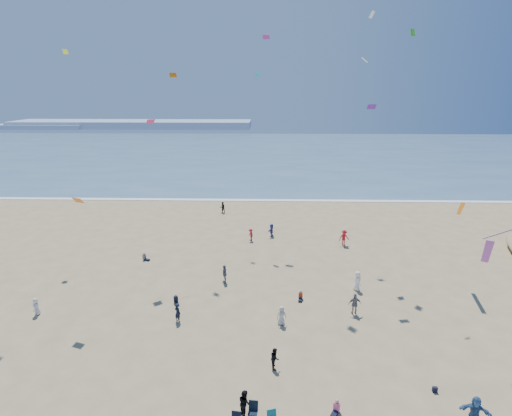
{
  "coord_description": "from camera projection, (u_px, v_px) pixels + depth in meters",
  "views": [
    {
      "loc": [
        2.7,
        -18.02,
        17.64
      ],
      "look_at": [
        2.0,
        8.0,
        9.82
      ],
      "focal_mm": 28.0,
      "sensor_mm": 36.0,
      "label": 1
    }
  ],
  "objects": [
    {
      "name": "surf_line",
      "position": [
        250.0,
        200.0,
        65.46
      ],
      "size": [
        220.0,
        1.2,
        0.08
      ],
      "primitive_type": "cube",
      "color": "white",
      "rests_on": "ground"
    },
    {
      "name": "headland_far",
      "position": [
        133.0,
        124.0,
        186.22
      ],
      "size": [
        110.0,
        20.0,
        3.2
      ],
      "primitive_type": "cube",
      "color": "#7A8EA8",
      "rests_on": "ground"
    },
    {
      "name": "kites_aloft",
      "position": [
        365.0,
        116.0,
        31.3
      ],
      "size": [
        41.52,
        38.47,
        27.63
      ],
      "color": "red",
      "rests_on": "ground"
    },
    {
      "name": "navy_bag",
      "position": [
        435.0,
        390.0,
        24.12
      ],
      "size": [
        0.28,
        0.18,
        0.34
      ],
      "primitive_type": "cube",
      "color": "black",
      "rests_on": "ground"
    },
    {
      "name": "ground",
      "position": [
        217.0,
        416.0,
        22.4
      ],
      "size": [
        220.0,
        220.0,
        0.0
      ],
      "primitive_type": "plane",
      "color": "tan",
      "rests_on": "ground"
    },
    {
      "name": "standing_flyers",
      "position": [
        290.0,
        276.0,
        37.27
      ],
      "size": [
        31.08,
        39.33,
        1.88
      ],
      "color": "white",
      "rests_on": "ground"
    },
    {
      "name": "ocean",
      "position": [
        257.0,
        153.0,
        113.34
      ],
      "size": [
        220.0,
        100.0,
        0.06
      ],
      "primitive_type": "cube",
      "color": "#476B84",
      "rests_on": "ground"
    },
    {
      "name": "headland_near",
      "position": [
        43.0,
        126.0,
        182.64
      ],
      "size": [
        40.0,
        14.0,
        2.0
      ],
      "primitive_type": "cube",
      "color": "#7A8EA8",
      "rests_on": "ground"
    },
    {
      "name": "seated_group",
      "position": [
        227.0,
        329.0,
        29.78
      ],
      "size": [
        18.04,
        29.57,
        0.84
      ],
      "color": "white",
      "rests_on": "ground"
    }
  ]
}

